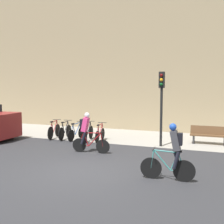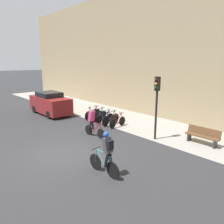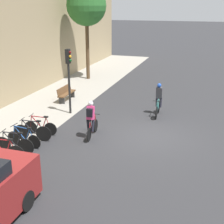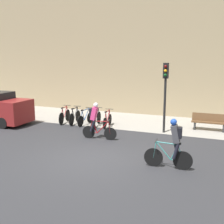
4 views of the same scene
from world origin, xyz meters
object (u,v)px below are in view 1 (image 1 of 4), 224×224
(parked_bike_2, at_px, (76,133))
(parked_bike_4, at_px, (100,134))
(cyclist_grey, at_px, (173,150))
(parked_bike_3, at_px, (88,133))
(bench, at_px, (209,135))
(traffic_light_pole, at_px, (161,95))
(parked_bike_1, at_px, (65,131))
(parked_bike_0, at_px, (54,131))
(cyclist_pink, at_px, (87,131))

(parked_bike_2, height_order, parked_bike_4, parked_bike_4)
(cyclist_grey, distance_m, parked_bike_3, 6.96)
(parked_bike_3, xyz_separation_m, bench, (5.98, 1.27, 0.06))
(parked_bike_2, distance_m, traffic_light_pole, 4.98)
(cyclist_grey, relative_size, parked_bike_1, 1.05)
(cyclist_grey, height_order, parked_bike_0, cyclist_grey)
(parked_bike_2, height_order, parked_bike_3, parked_bike_3)
(parked_bike_2, distance_m, parked_bike_3, 0.69)
(parked_bike_1, bearing_deg, bench, 9.76)
(parked_bike_3, relative_size, traffic_light_pole, 0.49)
(parked_bike_4, distance_m, traffic_light_pole, 3.78)
(parked_bike_4, distance_m, bench, 5.45)
(cyclist_pink, distance_m, parked_bike_2, 3.01)
(cyclist_pink, bearing_deg, parked_bike_2, 126.54)
(traffic_light_pole, distance_m, bench, 3.19)
(cyclist_pink, xyz_separation_m, parked_bike_3, (-1.07, 2.37, -0.53))
(parked_bike_4, xyz_separation_m, traffic_light_pole, (3.16, -0.04, 2.07))
(parked_bike_2, bearing_deg, parked_bike_0, 179.92)
(parked_bike_1, xyz_separation_m, parked_bike_4, (2.06, -0.00, -0.03))
(cyclist_grey, bearing_deg, cyclist_pink, 149.91)
(parked_bike_0, xyz_separation_m, parked_bike_1, (0.69, 0.00, -0.00))
(cyclist_pink, bearing_deg, cyclist_grey, -30.09)
(parked_bike_0, bearing_deg, cyclist_pink, -37.18)
(cyclist_grey, height_order, parked_bike_4, cyclist_grey)
(cyclist_pink, height_order, parked_bike_1, cyclist_pink)
(parked_bike_1, distance_m, parked_bike_2, 0.69)
(cyclist_pink, height_order, parked_bike_2, cyclist_pink)
(parked_bike_0, bearing_deg, parked_bike_2, -0.08)
(bench, bearing_deg, parked_bike_1, -170.24)
(cyclist_grey, bearing_deg, parked_bike_0, 146.66)
(parked_bike_1, distance_m, bench, 7.47)
(parked_bike_1, height_order, bench, parked_bike_1)
(cyclist_grey, distance_m, parked_bike_4, 6.47)
(cyclist_pink, relative_size, parked_bike_1, 1.03)
(traffic_light_pole, bearing_deg, parked_bike_1, 179.58)
(parked_bike_3, distance_m, traffic_light_pole, 4.35)
(cyclist_pink, relative_size, parked_bike_4, 1.09)
(traffic_light_pole, bearing_deg, parked_bike_0, 179.63)
(parked_bike_0, relative_size, parked_bike_2, 1.02)
(parked_bike_2, relative_size, traffic_light_pole, 0.47)
(cyclist_grey, distance_m, bench, 6.06)
(parked_bike_3, xyz_separation_m, parked_bike_4, (0.69, -0.00, -0.03))
(bench, bearing_deg, cyclist_grey, -98.46)
(parked_bike_3, bearing_deg, parked_bike_2, -179.87)
(cyclist_pink, height_order, bench, cyclist_pink)
(parked_bike_4, bearing_deg, parked_bike_0, 179.98)
(parked_bike_2, distance_m, bench, 6.79)
(cyclist_pink, xyz_separation_m, bench, (4.91, 3.64, -0.47))
(cyclist_grey, distance_m, parked_bike_2, 7.48)
(parked_bike_4, bearing_deg, parked_bike_3, 179.95)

